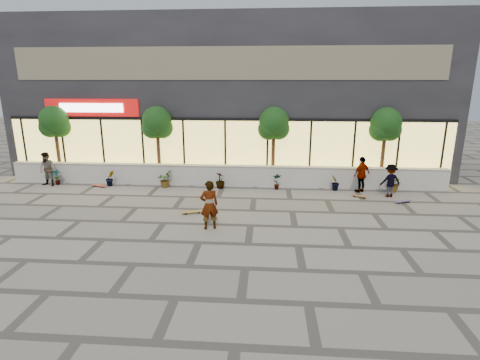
# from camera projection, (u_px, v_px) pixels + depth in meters

# --- Properties ---
(ground) EXTENTS (80.00, 80.00, 0.00)m
(ground) POSITION_uv_depth(u_px,v_px,m) (199.00, 243.00, 12.37)
(ground) COLOR gray
(ground) RESTS_ON ground
(planter_wall) EXTENTS (22.00, 0.42, 1.04)m
(planter_wall) POSITION_uv_depth(u_px,v_px,m) (223.00, 175.00, 18.97)
(planter_wall) COLOR white
(planter_wall) RESTS_ON ground
(retail_building) EXTENTS (24.00, 9.17, 8.50)m
(retail_building) POSITION_uv_depth(u_px,v_px,m) (233.00, 96.00, 23.29)
(retail_building) COLOR #232328
(retail_building) RESTS_ON ground
(shrub_a) EXTENTS (0.43, 0.29, 0.81)m
(shrub_a) POSITION_uv_depth(u_px,v_px,m) (57.00, 177.00, 19.08)
(shrub_a) COLOR #193A12
(shrub_a) RESTS_ON ground
(shrub_b) EXTENTS (0.57, 0.57, 0.81)m
(shrub_b) POSITION_uv_depth(u_px,v_px,m) (110.00, 178.00, 18.88)
(shrub_b) COLOR #193A12
(shrub_b) RESTS_ON ground
(shrub_c) EXTENTS (0.68, 0.77, 0.81)m
(shrub_c) POSITION_uv_depth(u_px,v_px,m) (165.00, 179.00, 18.68)
(shrub_c) COLOR #193A12
(shrub_c) RESTS_ON ground
(shrub_d) EXTENTS (0.64, 0.64, 0.81)m
(shrub_d) POSITION_uv_depth(u_px,v_px,m) (220.00, 180.00, 18.48)
(shrub_d) COLOR #193A12
(shrub_d) RESTS_ON ground
(shrub_e) EXTENTS (0.46, 0.35, 0.81)m
(shrub_e) POSITION_uv_depth(u_px,v_px,m) (277.00, 181.00, 18.28)
(shrub_e) COLOR #193A12
(shrub_e) RESTS_ON ground
(shrub_f) EXTENTS (0.55, 0.57, 0.81)m
(shrub_f) POSITION_uv_depth(u_px,v_px,m) (335.00, 182.00, 18.08)
(shrub_f) COLOR #193A12
(shrub_f) RESTS_ON ground
(shrub_g) EXTENTS (0.77, 0.84, 0.81)m
(shrub_g) POSITION_uv_depth(u_px,v_px,m) (394.00, 184.00, 17.87)
(shrub_g) COLOR #193A12
(shrub_g) RESTS_ON ground
(tree_west) EXTENTS (1.60, 1.50, 3.92)m
(tree_west) POSITION_uv_depth(u_px,v_px,m) (55.00, 123.00, 19.65)
(tree_west) COLOR #4D321B
(tree_west) RESTS_ON ground
(tree_midwest) EXTENTS (1.60, 1.50, 3.92)m
(tree_midwest) POSITION_uv_depth(u_px,v_px,m) (157.00, 124.00, 19.26)
(tree_midwest) COLOR #4D321B
(tree_midwest) RESTS_ON ground
(tree_mideast) EXTENTS (1.60, 1.50, 3.92)m
(tree_mideast) POSITION_uv_depth(u_px,v_px,m) (274.00, 125.00, 18.83)
(tree_mideast) COLOR #4D321B
(tree_mideast) RESTS_ON ground
(tree_east) EXTENTS (1.60, 1.50, 3.92)m
(tree_east) POSITION_uv_depth(u_px,v_px,m) (386.00, 126.00, 18.43)
(tree_east) COLOR #4D321B
(tree_east) RESTS_ON ground
(skater_center) EXTENTS (0.77, 0.63, 1.80)m
(skater_center) POSITION_uv_depth(u_px,v_px,m) (209.00, 205.00, 13.31)
(skater_center) COLOR silver
(skater_center) RESTS_ON ground
(skater_left) EXTENTS (0.97, 0.84, 1.72)m
(skater_left) POSITION_uv_depth(u_px,v_px,m) (47.00, 169.00, 18.76)
(skater_left) COLOR tan
(skater_left) RESTS_ON ground
(skater_right_near) EXTENTS (1.07, 0.92, 1.72)m
(skater_right_near) POSITION_uv_depth(u_px,v_px,m) (362.00, 175.00, 17.73)
(skater_right_near) COLOR silver
(skater_right_near) RESTS_ON ground
(skater_right_far) EXTENTS (1.08, 0.76, 1.53)m
(skater_right_far) POSITION_uv_depth(u_px,v_px,m) (390.00, 181.00, 17.03)
(skater_right_far) COLOR maroon
(skater_right_far) RESTS_ON ground
(skateboard_center) EXTENTS (0.88, 0.49, 0.10)m
(skateboard_center) POSITION_uv_depth(u_px,v_px,m) (192.00, 212.00, 15.01)
(skateboard_center) COLOR olive
(skateboard_center) RESTS_ON ground
(skateboard_left) EXTENTS (0.83, 0.45, 0.10)m
(skateboard_left) POSITION_uv_depth(u_px,v_px,m) (99.00, 185.00, 18.76)
(skateboard_left) COLOR #E7512B
(skateboard_left) RESTS_ON ground
(skateboard_right_near) EXTENTS (0.71, 0.52, 0.09)m
(skateboard_right_near) POSITION_uv_depth(u_px,v_px,m) (359.00, 196.00, 17.09)
(skateboard_right_near) COLOR brown
(skateboard_right_near) RESTS_ON ground
(skateboard_right_far) EXTENTS (0.82, 0.50, 0.10)m
(skateboard_right_far) POSITION_uv_depth(u_px,v_px,m) (403.00, 201.00, 16.34)
(skateboard_right_far) COLOR #584279
(skateboard_right_far) RESTS_ON ground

